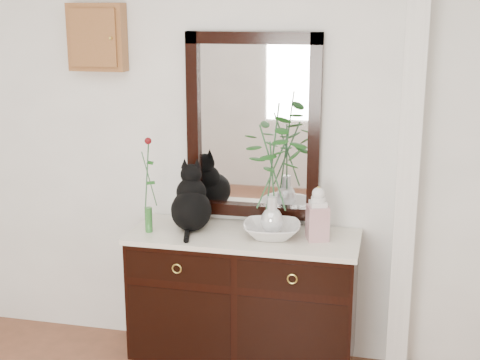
% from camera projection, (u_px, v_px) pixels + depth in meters
% --- Properties ---
extents(wall_back, '(3.60, 0.04, 2.70)m').
position_uv_depth(wall_back, '(237.00, 141.00, 4.00)').
color(wall_back, white).
rests_on(wall_back, ground).
extents(pilaster, '(0.12, 0.20, 2.70)m').
position_uv_depth(pilaster, '(409.00, 151.00, 3.70)').
color(pilaster, white).
rests_on(pilaster, ground).
extents(sideboard, '(1.33, 0.52, 0.82)m').
position_uv_depth(sideboard, '(244.00, 294.00, 3.96)').
color(sideboard, black).
rests_on(sideboard, ground).
extents(wall_mirror, '(0.80, 0.06, 1.10)m').
position_uv_depth(wall_mirror, '(253.00, 127.00, 3.94)').
color(wall_mirror, black).
rests_on(wall_mirror, wall_back).
extents(key_cabinet, '(0.35, 0.10, 0.40)m').
position_uv_depth(key_cabinet, '(97.00, 37.00, 3.99)').
color(key_cabinet, brown).
rests_on(key_cabinet, wall_back).
extents(cat, '(0.35, 0.40, 0.39)m').
position_uv_depth(cat, '(191.00, 197.00, 3.91)').
color(cat, black).
rests_on(cat, sideboard).
extents(lotus_bowl, '(0.38, 0.38, 0.08)m').
position_uv_depth(lotus_bowl, '(272.00, 230.00, 3.81)').
color(lotus_bowl, silver).
rests_on(lotus_bowl, sideboard).
extents(vase_branches, '(0.41, 0.41, 0.76)m').
position_uv_depth(vase_branches, '(273.00, 169.00, 3.72)').
color(vase_branches, silver).
rests_on(vase_branches, lotus_bowl).
extents(bud_vase_rose, '(0.08, 0.08, 0.57)m').
position_uv_depth(bud_vase_rose, '(147.00, 184.00, 3.84)').
color(bud_vase_rose, '#2E6D2E').
rests_on(bud_vase_rose, sideboard).
extents(ginger_jar, '(0.15, 0.15, 0.31)m').
position_uv_depth(ginger_jar, '(318.00, 213.00, 3.74)').
color(ginger_jar, white).
rests_on(ginger_jar, sideboard).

